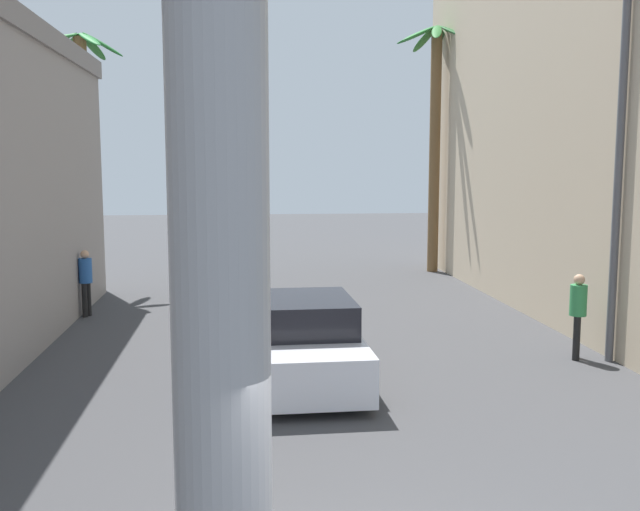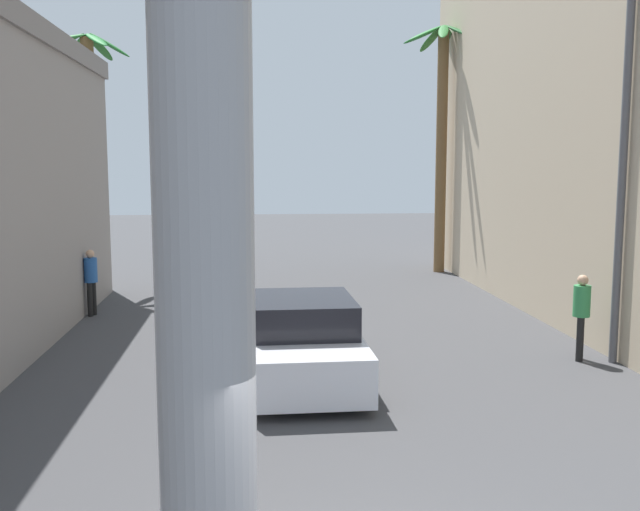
{
  "view_description": "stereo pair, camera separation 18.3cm",
  "coord_description": "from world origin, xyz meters",
  "px_view_note": "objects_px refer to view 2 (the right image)",
  "views": [
    {
      "loc": [
        -1.27,
        -5.35,
        3.94
      ],
      "look_at": [
        0.0,
        6.18,
        2.48
      ],
      "focal_mm": 40.0,
      "sensor_mm": 36.0,
      "label": 1
    },
    {
      "loc": [
        -1.08,
        -5.37,
        3.94
      ],
      "look_at": [
        0.0,
        6.18,
        2.48
      ],
      "focal_mm": 40.0,
      "sensor_mm": 36.0,
      "label": 2
    }
  ],
  "objects_px": {
    "street_lamp": "(602,132)",
    "pedestrian_far_left": "(91,277)",
    "palm_tree_far_right": "(442,124)",
    "car_lead": "(301,340)",
    "pedestrian_mid_right": "(581,310)",
    "palm_tree_far_left": "(90,138)"
  },
  "relations": [
    {
      "from": "street_lamp",
      "to": "pedestrian_far_left",
      "type": "xyz_separation_m",
      "value": [
        -11.02,
        5.61,
        -3.56
      ]
    },
    {
      "from": "palm_tree_far_right",
      "to": "car_lead",
      "type": "bearing_deg",
      "value": -115.11
    },
    {
      "from": "palm_tree_far_right",
      "to": "pedestrian_mid_right",
      "type": "bearing_deg",
      "value": -91.37
    },
    {
      "from": "street_lamp",
      "to": "palm_tree_far_left",
      "type": "xyz_separation_m",
      "value": [
        -11.98,
        10.62,
        0.23
      ]
    },
    {
      "from": "palm_tree_far_right",
      "to": "pedestrian_mid_right",
      "type": "distance_m",
      "value": 13.03
    },
    {
      "from": "palm_tree_far_right",
      "to": "pedestrian_far_left",
      "type": "height_order",
      "value": "palm_tree_far_right"
    },
    {
      "from": "pedestrian_mid_right",
      "to": "pedestrian_far_left",
      "type": "xyz_separation_m",
      "value": [
        -10.87,
        5.39,
        -0.0
      ]
    },
    {
      "from": "pedestrian_mid_right",
      "to": "pedestrian_far_left",
      "type": "height_order",
      "value": "pedestrian_mid_right"
    },
    {
      "from": "pedestrian_mid_right",
      "to": "car_lead",
      "type": "bearing_deg",
      "value": -174.23
    },
    {
      "from": "street_lamp",
      "to": "car_lead",
      "type": "xyz_separation_m",
      "value": [
        -5.87,
        -0.36,
        -3.89
      ]
    },
    {
      "from": "palm_tree_far_right",
      "to": "palm_tree_far_left",
      "type": "bearing_deg",
      "value": -171.3
    },
    {
      "from": "street_lamp",
      "to": "palm_tree_far_right",
      "type": "relative_size",
      "value": 0.84
    },
    {
      "from": "palm_tree_far_left",
      "to": "car_lead",
      "type": "bearing_deg",
      "value": -60.9
    },
    {
      "from": "car_lead",
      "to": "pedestrian_mid_right",
      "type": "distance_m",
      "value": 5.76
    },
    {
      "from": "car_lead",
      "to": "pedestrian_mid_right",
      "type": "height_order",
      "value": "pedestrian_mid_right"
    },
    {
      "from": "palm_tree_far_left",
      "to": "pedestrian_mid_right",
      "type": "distance_m",
      "value": 16.21
    },
    {
      "from": "palm_tree_far_left",
      "to": "street_lamp",
      "type": "bearing_deg",
      "value": -41.55
    },
    {
      "from": "street_lamp",
      "to": "car_lead",
      "type": "height_order",
      "value": "street_lamp"
    },
    {
      "from": "car_lead",
      "to": "palm_tree_far_right",
      "type": "relative_size",
      "value": 0.57
    },
    {
      "from": "street_lamp",
      "to": "pedestrian_far_left",
      "type": "relative_size",
      "value": 4.3
    },
    {
      "from": "car_lead",
      "to": "palm_tree_far_right",
      "type": "xyz_separation_m",
      "value": [
        6.02,
        12.84,
        4.75
      ]
    },
    {
      "from": "pedestrian_mid_right",
      "to": "pedestrian_far_left",
      "type": "distance_m",
      "value": 12.13
    }
  ]
}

